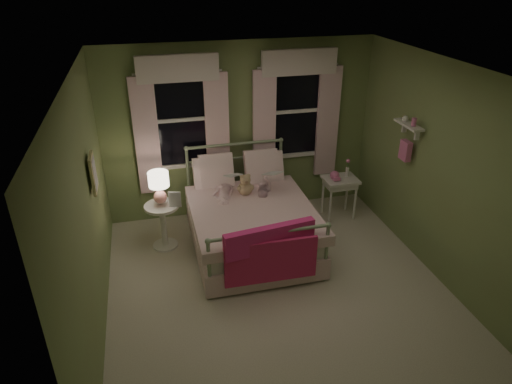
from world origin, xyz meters
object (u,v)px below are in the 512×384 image
object	(u,v)px
child_left	(223,170)
nightstand_left	(163,220)
nightstand_right	(340,184)
child_right	(262,171)
teddy_bear	(245,186)
table_lamp	(159,184)
bed	(250,221)

from	to	relation	value
child_left	nightstand_left	bearing A→B (deg)	21.03
child_left	nightstand_right	xyz separation A→B (m)	(1.78, 0.02, -0.44)
child_right	nightstand_right	xyz separation A→B (m)	(1.22, 0.02, -0.36)
child_left	nightstand_left	size ratio (longest dim) A/B	1.29
child_left	teddy_bear	xyz separation A→B (m)	(0.28, -0.16, -0.20)
child_right	teddy_bear	bearing A→B (deg)	45.32
nightstand_left	nightstand_right	xyz separation A→B (m)	(2.65, 0.19, 0.13)
child_left	child_right	distance (m)	0.57
nightstand_left	table_lamp	world-z (taller)	table_lamp
nightstand_left	table_lamp	size ratio (longest dim) A/B	1.45
teddy_bear	nightstand_right	size ratio (longest dim) A/B	0.51
teddy_bear	child_left	bearing A→B (deg)	150.50
child_left	nightstand_right	size ratio (longest dim) A/B	1.31
child_right	nightstand_left	distance (m)	1.52
child_left	teddy_bear	bearing A→B (deg)	160.62
child_right	table_lamp	size ratio (longest dim) A/B	1.53
child_left	nightstand_right	world-z (taller)	child_left
child_left	teddy_bear	world-z (taller)	child_left
teddy_bear	nightstand_left	distance (m)	1.21
nightstand_right	bed	bearing A→B (deg)	-163.52
child_right	nightstand_right	bearing A→B (deg)	-163.09
child_left	nightstand_left	distance (m)	1.06
child_left	table_lamp	distance (m)	0.89
bed	nightstand_left	world-z (taller)	bed
nightstand_left	bed	bearing A→B (deg)	-12.41
nightstand_left	nightstand_right	distance (m)	2.66
teddy_bear	nightstand_right	distance (m)	1.53
child_left	teddy_bear	distance (m)	0.38
bed	child_right	bearing A→B (deg)	56.40
bed	child_left	distance (m)	0.79
child_left	table_lamp	size ratio (longest dim) A/B	1.88
child_right	child_left	bearing A→B (deg)	15.83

